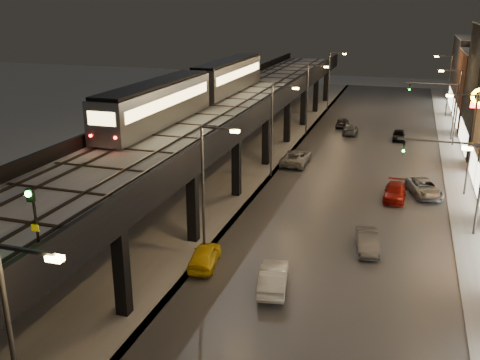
% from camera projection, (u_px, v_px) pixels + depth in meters
% --- Properties ---
extents(road_surface, '(17.00, 120.00, 0.06)m').
position_uv_depth(road_surface, '(360.00, 172.00, 53.77)').
color(road_surface, '#46474D').
rests_on(road_surface, ground).
extents(sidewalk_right, '(4.00, 120.00, 0.14)m').
position_uv_depth(sidewalk_right, '(466.00, 182.00, 50.89)').
color(sidewalk_right, '#9FA1A8').
rests_on(sidewalk_right, ground).
extents(under_viaduct_pavement, '(11.00, 120.00, 0.06)m').
position_uv_depth(under_viaduct_pavement, '(232.00, 161.00, 57.64)').
color(under_viaduct_pavement, '#9FA1A8').
rests_on(under_viaduct_pavement, ground).
extents(elevated_viaduct, '(9.00, 100.00, 6.30)m').
position_uv_depth(elevated_viaduct, '(222.00, 116.00, 53.01)').
color(elevated_viaduct, black).
rests_on(elevated_viaduct, ground).
extents(viaduct_trackbed, '(8.40, 100.00, 0.32)m').
position_uv_depth(viaduct_trackbed, '(222.00, 108.00, 52.89)').
color(viaduct_trackbed, '#B2B7C1').
rests_on(viaduct_trackbed, elevated_viaduct).
extents(viaduct_parapet_streetside, '(0.30, 100.00, 1.10)m').
position_uv_depth(viaduct_parapet_streetside, '(265.00, 105.00, 51.52)').
color(viaduct_parapet_streetside, black).
rests_on(viaduct_parapet_streetside, elevated_viaduct).
extents(viaduct_parapet_far, '(0.30, 100.00, 1.10)m').
position_uv_depth(viaduct_parapet_far, '(182.00, 101.00, 54.01)').
color(viaduct_parapet_far, black).
rests_on(viaduct_parapet_far, elevated_viaduct).
extents(streetlight_left_0, '(2.57, 0.28, 9.00)m').
position_uv_depth(streetlight_left_0, '(18.00, 344.00, 18.22)').
color(streetlight_left_0, '#38383A').
rests_on(streetlight_left_0, ground).
extents(streetlight_left_1, '(2.57, 0.28, 9.00)m').
position_uv_depth(streetlight_left_1, '(207.00, 183.00, 34.50)').
color(streetlight_left_1, '#38383A').
rests_on(streetlight_left_1, ground).
extents(streetlight_left_2, '(2.57, 0.28, 9.00)m').
position_uv_depth(streetlight_left_2, '(275.00, 125.00, 50.77)').
color(streetlight_left_2, '#38383A').
rests_on(streetlight_left_2, ground).
extents(streetlight_right_2, '(2.56, 0.28, 9.00)m').
position_uv_depth(streetlight_right_2, '(468.00, 138.00, 45.86)').
color(streetlight_right_2, '#38383A').
rests_on(streetlight_right_2, ground).
extents(streetlight_left_3, '(2.57, 0.28, 9.00)m').
position_uv_depth(streetlight_left_3, '(309.00, 95.00, 67.05)').
color(streetlight_left_3, '#38383A').
rests_on(streetlight_left_3, ground).
extents(streetlight_right_3, '(2.56, 0.28, 9.00)m').
position_uv_depth(streetlight_right_3, '(455.00, 102.00, 62.14)').
color(streetlight_right_3, '#38383A').
rests_on(streetlight_right_3, ground).
extents(streetlight_left_4, '(2.57, 0.28, 9.00)m').
position_uv_depth(streetlight_left_4, '(331.00, 77.00, 83.33)').
color(streetlight_left_4, '#38383A').
rests_on(streetlight_left_4, ground).
extents(streetlight_right_4, '(2.56, 0.28, 9.00)m').
position_uv_depth(streetlight_right_4, '(448.00, 82.00, 78.41)').
color(streetlight_right_4, '#38383A').
rests_on(streetlight_right_4, ground).
extents(traffic_light_rig_a, '(6.10, 0.34, 7.00)m').
position_uv_depth(traffic_light_rig_a, '(464.00, 176.00, 38.21)').
color(traffic_light_rig_a, '#38383A').
rests_on(traffic_light_rig_a, ground).
extents(traffic_light_rig_b, '(6.10, 0.34, 7.00)m').
position_uv_depth(traffic_light_rig_b, '(445.00, 104.00, 65.34)').
color(traffic_light_rig_b, '#38383A').
rests_on(traffic_light_rig_b, ground).
extents(subway_train, '(2.90, 35.76, 3.47)m').
position_uv_depth(subway_train, '(198.00, 87.00, 52.87)').
color(subway_train, gray).
rests_on(subway_train, viaduct_trackbed).
extents(rail_signal, '(0.33, 0.42, 2.87)m').
position_uv_depth(rail_signal, '(33.00, 209.00, 20.85)').
color(rail_signal, black).
rests_on(rail_signal, viaduct_trackbed).
extents(car_taxi, '(2.26, 4.29, 1.39)m').
position_uv_depth(car_taxi, '(205.00, 256.00, 34.54)').
color(car_taxi, yellow).
rests_on(car_taxi, ground).
extents(car_near_white, '(2.28, 4.67, 1.47)m').
position_uv_depth(car_near_white, '(273.00, 278.00, 31.74)').
color(car_near_white, white).
rests_on(car_near_white, ground).
extents(car_mid_silver, '(2.55, 5.51, 1.53)m').
position_uv_depth(car_mid_silver, '(296.00, 158.00, 56.20)').
color(car_mid_silver, gray).
rests_on(car_mid_silver, ground).
extents(car_mid_dark, '(1.87, 4.45, 1.28)m').
position_uv_depth(car_mid_dark, '(350.00, 130.00, 69.19)').
color(car_mid_dark, '#545B65').
rests_on(car_mid_dark, ground).
extents(car_far_white, '(1.55, 3.82, 1.30)m').
position_uv_depth(car_far_white, '(342.00, 123.00, 73.00)').
color(car_far_white, black).
rests_on(car_far_white, ground).
extents(car_onc_silver, '(2.04, 4.22, 1.33)m').
position_uv_depth(car_onc_silver, '(367.00, 242.00, 36.65)').
color(car_onc_silver, '#3F4146').
rests_on(car_onc_silver, ground).
extents(car_onc_dark, '(3.59, 5.33, 1.36)m').
position_uv_depth(car_onc_dark, '(424.00, 188.00, 47.21)').
color(car_onc_dark, gray).
rests_on(car_onc_dark, ground).
extents(car_onc_white, '(1.94, 4.50, 1.29)m').
position_uv_depth(car_onc_white, '(395.00, 193.00, 46.26)').
color(car_onc_white, '#96120B').
rests_on(car_onc_white, ground).
extents(car_onc_red, '(1.58, 3.80, 1.28)m').
position_uv_depth(car_onc_red, '(399.00, 135.00, 66.08)').
color(car_onc_red, black).
rests_on(car_onc_red, ground).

